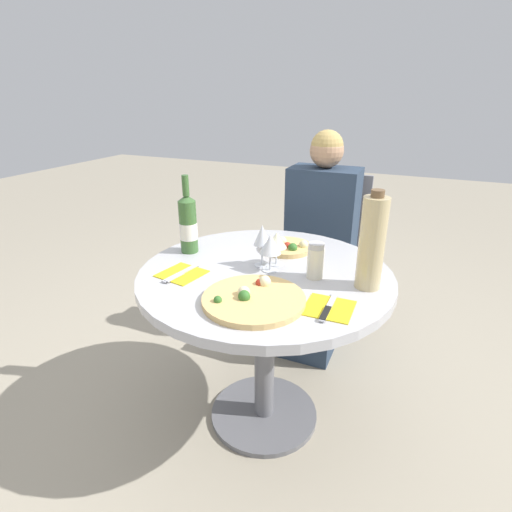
% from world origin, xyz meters
% --- Properties ---
extents(ground_plane, '(12.00, 12.00, 0.00)m').
position_xyz_m(ground_plane, '(0.00, 0.00, 0.00)').
color(ground_plane, '#9E937F').
rests_on(ground_plane, ground).
extents(dining_table, '(0.97, 0.97, 0.72)m').
position_xyz_m(dining_table, '(0.00, 0.00, 0.58)').
color(dining_table, slate).
rests_on(dining_table, ground_plane).
extents(chair_behind_diner, '(0.44, 0.44, 0.92)m').
position_xyz_m(chair_behind_diner, '(0.02, 0.83, 0.45)').
color(chair_behind_diner, slate).
rests_on(chair_behind_diner, ground_plane).
extents(seated_diner, '(0.36, 0.45, 1.18)m').
position_xyz_m(seated_diner, '(0.02, 0.67, 0.52)').
color(seated_diner, '#28384C').
rests_on(seated_diner, ground_plane).
extents(pizza_large, '(0.34, 0.34, 0.05)m').
position_xyz_m(pizza_large, '(0.06, -0.24, 0.73)').
color(pizza_large, '#DBB26B').
rests_on(pizza_large, dining_table).
extents(pizza_small_far, '(0.22, 0.22, 0.05)m').
position_xyz_m(pizza_small_far, '(0.00, 0.24, 0.73)').
color(pizza_small_far, '#DBB26B').
rests_on(pizza_small_far, dining_table).
extents(wine_bottle, '(0.08, 0.08, 0.33)m').
position_xyz_m(wine_bottle, '(-0.37, 0.06, 0.84)').
color(wine_bottle, '#38602D').
rests_on(wine_bottle, dining_table).
extents(tall_carafe, '(0.09, 0.09, 0.35)m').
position_xyz_m(tall_carafe, '(0.38, 0.02, 0.88)').
color(tall_carafe, tan).
rests_on(tall_carafe, dining_table).
extents(sugar_shaker, '(0.06, 0.06, 0.14)m').
position_xyz_m(sugar_shaker, '(0.19, 0.02, 0.78)').
color(sugar_shaker, silver).
rests_on(sugar_shaker, dining_table).
extents(wine_glass_center, '(0.07, 0.07, 0.17)m').
position_xyz_m(wine_glass_center, '(-0.03, 0.04, 0.84)').
color(wine_glass_center, silver).
rests_on(wine_glass_center, dining_table).
extents(wine_glass_back_right, '(0.08, 0.08, 0.13)m').
position_xyz_m(wine_glass_back_right, '(0.01, 0.08, 0.82)').
color(wine_glass_back_right, silver).
rests_on(wine_glass_back_right, dining_table).
extents(wine_glass_front_right, '(0.08, 0.08, 0.15)m').
position_xyz_m(wine_glass_front_right, '(0.01, 0.01, 0.82)').
color(wine_glass_front_right, silver).
rests_on(wine_glass_front_right, dining_table).
extents(place_setting_left, '(0.17, 0.19, 0.01)m').
position_xyz_m(place_setting_left, '(-0.28, -0.16, 0.72)').
color(place_setting_left, yellow).
rests_on(place_setting_left, dining_table).
extents(place_setting_right, '(0.15, 0.19, 0.01)m').
position_xyz_m(place_setting_right, '(0.29, -0.19, 0.72)').
color(place_setting_right, yellow).
rests_on(place_setting_right, dining_table).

